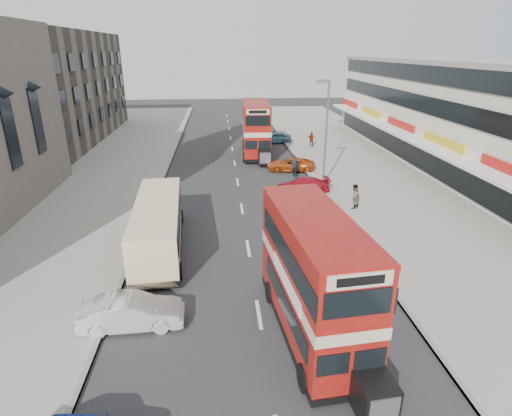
# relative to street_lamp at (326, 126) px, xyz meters

# --- Properties ---
(ground) EXTENTS (160.00, 160.00, 0.00)m
(ground) POSITION_rel_street_lamp_xyz_m (-6.52, -18.00, -4.78)
(ground) COLOR #28282B
(ground) RESTS_ON ground
(road_surface) EXTENTS (12.00, 90.00, 0.01)m
(road_surface) POSITION_rel_street_lamp_xyz_m (-6.52, 2.00, -4.78)
(road_surface) COLOR #28282B
(road_surface) RESTS_ON ground
(pavement_right) EXTENTS (12.00, 90.00, 0.15)m
(pavement_right) POSITION_rel_street_lamp_xyz_m (5.48, 2.00, -4.71)
(pavement_right) COLOR gray
(pavement_right) RESTS_ON ground
(pavement_left) EXTENTS (12.00, 90.00, 0.15)m
(pavement_left) POSITION_rel_street_lamp_xyz_m (-18.52, 2.00, -4.71)
(pavement_left) COLOR gray
(pavement_left) RESTS_ON ground
(kerb_left) EXTENTS (0.20, 90.00, 0.16)m
(kerb_left) POSITION_rel_street_lamp_xyz_m (-12.62, 2.00, -4.71)
(kerb_left) COLOR gray
(kerb_left) RESTS_ON ground
(kerb_right) EXTENTS (0.20, 90.00, 0.16)m
(kerb_right) POSITION_rel_street_lamp_xyz_m (-0.42, 2.00, -4.71)
(kerb_right) COLOR gray
(kerb_right) RESTS_ON ground
(brick_terrace) EXTENTS (14.00, 28.00, 12.00)m
(brick_terrace) POSITION_rel_street_lamp_xyz_m (-28.52, 20.00, 1.22)
(brick_terrace) COLOR #66594C
(brick_terrace) RESTS_ON ground
(commercial_row) EXTENTS (9.90, 46.20, 9.30)m
(commercial_row) POSITION_rel_street_lamp_xyz_m (13.42, 4.00, -0.09)
(commercial_row) COLOR silver
(commercial_row) RESTS_ON ground
(street_lamp) EXTENTS (1.00, 0.20, 8.12)m
(street_lamp) POSITION_rel_street_lamp_xyz_m (0.00, 0.00, 0.00)
(street_lamp) COLOR slate
(street_lamp) RESTS_ON ground
(bus_main) EXTENTS (3.06, 8.44, 4.61)m
(bus_main) POSITION_rel_street_lamp_xyz_m (-4.63, -17.34, -2.36)
(bus_main) COLOR black
(bus_main) RESTS_ON ground
(bus_second) EXTENTS (2.91, 9.32, 5.08)m
(bus_second) POSITION_rel_street_lamp_xyz_m (-4.18, 11.07, -2.11)
(bus_second) COLOR black
(bus_second) RESTS_ON ground
(coach) EXTENTS (2.91, 9.25, 2.42)m
(coach) POSITION_rel_street_lamp_xyz_m (-11.32, -9.49, -3.36)
(coach) COLOR black
(coach) RESTS_ON ground
(car_left_front) EXTENTS (4.03, 1.55, 1.31)m
(car_left_front) POSITION_rel_street_lamp_xyz_m (-11.50, -16.33, -4.13)
(car_left_front) COLOR beige
(car_left_front) RESTS_ON ground
(car_right_a) EXTENTS (4.03, 1.66, 1.17)m
(car_right_a) POSITION_rel_street_lamp_xyz_m (-1.79, -1.13, -4.20)
(car_right_a) COLOR #A91020
(car_right_a) RESTS_ON ground
(car_right_b) EXTENTS (4.41, 2.48, 1.16)m
(car_right_b) POSITION_rel_street_lamp_xyz_m (-1.65, 4.95, -4.20)
(car_right_b) COLOR #C04913
(car_right_b) RESTS_ON ground
(car_right_c) EXTENTS (3.93, 2.00, 1.28)m
(car_right_c) POSITION_rel_street_lamp_xyz_m (-1.53, 16.38, -4.14)
(car_right_c) COLOR teal
(car_right_c) RESTS_ON ground
(pedestrian_near) EXTENTS (0.74, 0.72, 1.68)m
(pedestrian_near) POSITION_rel_street_lamp_xyz_m (0.95, -4.90, -3.80)
(pedestrian_near) COLOR gray
(pedestrian_near) RESTS_ON pavement_right
(pedestrian_far) EXTENTS (0.99, 0.53, 1.60)m
(pedestrian_far) POSITION_rel_street_lamp_xyz_m (2.08, 13.59, -3.83)
(pedestrian_far) COLOR gray
(pedestrian_far) RESTS_ON pavement_right
(cyclist) EXTENTS (0.72, 1.95, 1.90)m
(cyclist) POSITION_rel_street_lamp_xyz_m (-1.68, 2.86, -4.16)
(cyclist) COLOR gray
(cyclist) RESTS_ON ground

